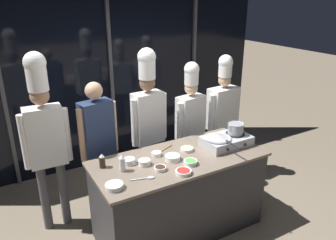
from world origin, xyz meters
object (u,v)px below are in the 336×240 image
Objects in this scene: chef_pastry at (223,109)px; chef_line at (191,116)px; prep_bowl_scallions at (191,162)px; serving_spoon_solid at (168,147)px; prep_bowl_bean_sprouts at (173,157)px; squeeze_bottle_clear at (122,163)px; prep_bowl_rice at (157,154)px; chef_head at (45,130)px; chef_sous at (148,113)px; squeeze_bottle_soy at (102,161)px; prep_bowl_bell_pepper at (183,172)px; prep_bowl_soy_glaze at (160,168)px; prep_bowl_ginger at (187,149)px; person_guest at (98,137)px; stock_pot at (236,128)px; prep_bowl_onion at (114,186)px; portable_stove at (226,141)px; serving_spoon_slotted at (148,178)px; frying_pan at (218,137)px; prep_bowl_garlic at (129,161)px; prep_bowl_noodles at (144,162)px.

chef_line is at bearing -3.92° from chef_pastry.
prep_bowl_scallions is 0.47m from serving_spoon_solid.
prep_bowl_bean_sprouts is 0.31m from serving_spoon_solid.
squeeze_bottle_clear is 0.96× the size of serving_spoon_solid.
prep_bowl_bean_sprouts is 0.09× the size of chef_line.
chef_head is at bearing 149.10° from prep_bowl_rice.
prep_bowl_bean_sprouts is 0.08× the size of chef_sous.
prep_bowl_bean_sprouts is at bearing -17.20° from squeeze_bottle_soy.
prep_bowl_soy_glaze is at bearing 133.52° from prep_bowl_bell_pepper.
chef_pastry is (1.20, 0.97, 0.07)m from prep_bowl_scallions.
person_guest is at bearing 143.61° from prep_bowl_ginger.
person_guest is at bearing 153.02° from stock_pot.
prep_bowl_onion is at bearing -149.58° from serving_spoon_solid.
portable_stove reaches higher than prep_bowl_bell_pepper.
chef_pastry is at bearing 30.44° from serving_spoon_slotted.
serving_spoon_slotted is at bearing 57.03° from chef_sous.
frying_pan is 0.61m from prep_bowl_bean_sprouts.
frying_pan is at bearing 157.59° from chef_head.
stock_pot is 0.11× the size of chef_sous.
chef_sous reaches higher than stock_pot.
chef_pastry is (1.20, 0.01, -0.16)m from chef_sous.
chef_sous is at bearing -5.84° from chef_pastry.
portable_stove is 0.83m from prep_bowl_bell_pepper.
stock_pot reaches higher than frying_pan.
frying_pan reaches higher than prep_bowl_rice.
prep_bowl_ginger is at bearing 23.49° from prep_bowl_bean_sprouts.
serving_spoon_solid is (-0.61, 0.30, -0.05)m from portable_stove.
prep_bowl_ginger is at bearing 96.25° from chef_sous.
prep_bowl_onion reaches higher than prep_bowl_scallions.
prep_bowl_onion is at bearing 23.50° from chef_line.
squeeze_bottle_clear is 0.09× the size of chef_head.
prep_bowl_bell_pepper is (-0.64, -0.29, -0.12)m from frying_pan.
squeeze_bottle_soy is at bearing 129.25° from chef_head.
prep_bowl_bell_pepper is (0.38, -0.45, -0.01)m from prep_bowl_garlic.
prep_bowl_bell_pepper is (0.50, -0.35, -0.07)m from squeeze_bottle_clear.
prep_bowl_rice is (-0.82, 0.18, -0.03)m from portable_stove.
portable_stove reaches higher than prep_bowl_ginger.
prep_bowl_rice is 0.31m from prep_bowl_soy_glaze.
stock_pot is at bearing 7.22° from prep_bowl_onion.
chef_head reaches higher than squeeze_bottle_soy.
prep_bowl_bell_pepper is 0.09× the size of chef_pastry.
prep_bowl_onion is (-0.74, -0.21, -0.00)m from prep_bowl_bean_sprouts.
prep_bowl_noodles is (-0.09, 0.18, 0.01)m from prep_bowl_soy_glaze.
prep_bowl_noodles is at bearing -174.27° from prep_bowl_ginger.
prep_bowl_rice is at bearing 30.09° from prep_bowl_noodles.
squeeze_bottle_soy reaches higher than prep_bowl_bell_pepper.
prep_bowl_onion reaches higher than serving_spoon_solid.
squeeze_bottle_clear is 1.48m from chef_line.
prep_bowl_onion is at bearing 172.45° from prep_bowl_bell_pepper.
squeeze_bottle_soy is at bearing 29.25° from chef_sous.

